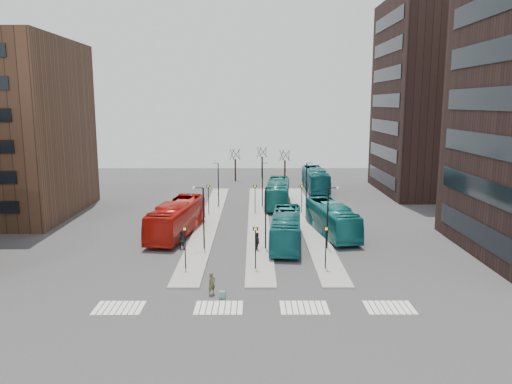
{
  "coord_description": "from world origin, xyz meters",
  "views": [
    {
      "loc": [
        1.51,
        -28.99,
        14.15
      ],
      "look_at": [
        1.68,
        22.14,
        5.0
      ],
      "focal_mm": 35.0,
      "sensor_mm": 36.0,
      "label": 1
    }
  ],
  "objects_px": {
    "red_bus": "(177,218)",
    "teal_bus_a": "(286,229)",
    "traveller": "(212,284)",
    "commuter_a": "(182,240)",
    "teal_bus_b": "(278,193)",
    "teal_bus_d": "(315,179)",
    "commuter_c": "(288,244)",
    "suitcase": "(222,295)",
    "teal_bus_c": "(332,219)",
    "commuter_b": "(257,242)"
  },
  "relations": [
    {
      "from": "teal_bus_b",
      "to": "commuter_b",
      "type": "bearing_deg",
      "value": -93.09
    },
    {
      "from": "commuter_c",
      "to": "commuter_b",
      "type": "bearing_deg",
      "value": -83.92
    },
    {
      "from": "teal_bus_b",
      "to": "commuter_a",
      "type": "bearing_deg",
      "value": -111.78
    },
    {
      "from": "teal_bus_d",
      "to": "commuter_a",
      "type": "relative_size",
      "value": 7.12
    },
    {
      "from": "teal_bus_a",
      "to": "commuter_a",
      "type": "bearing_deg",
      "value": -167.02
    },
    {
      "from": "suitcase",
      "to": "teal_bus_c",
      "type": "relative_size",
      "value": 0.05
    },
    {
      "from": "teal_bus_b",
      "to": "teal_bus_d",
      "type": "relative_size",
      "value": 0.96
    },
    {
      "from": "teal_bus_d",
      "to": "commuter_c",
      "type": "relative_size",
      "value": 7.68
    },
    {
      "from": "teal_bus_c",
      "to": "commuter_b",
      "type": "height_order",
      "value": "teal_bus_c"
    },
    {
      "from": "teal_bus_a",
      "to": "teal_bus_c",
      "type": "relative_size",
      "value": 0.98
    },
    {
      "from": "teal_bus_a",
      "to": "teal_bus_b",
      "type": "xyz_separation_m",
      "value": [
        0.05,
        19.51,
        0.11
      ]
    },
    {
      "from": "red_bus",
      "to": "teal_bus_a",
      "type": "xyz_separation_m",
      "value": [
        11.63,
        -3.84,
        -0.17
      ]
    },
    {
      "from": "teal_bus_a",
      "to": "commuter_c",
      "type": "xyz_separation_m",
      "value": [
        0.0,
        -2.93,
        -0.8
      ]
    },
    {
      "from": "teal_bus_d",
      "to": "traveller",
      "type": "bearing_deg",
      "value": -106.85
    },
    {
      "from": "teal_bus_a",
      "to": "teal_bus_b",
      "type": "height_order",
      "value": "teal_bus_b"
    },
    {
      "from": "commuter_b",
      "to": "red_bus",
      "type": "bearing_deg",
      "value": 39.31
    },
    {
      "from": "traveller",
      "to": "commuter_a",
      "type": "relative_size",
      "value": 0.95
    },
    {
      "from": "suitcase",
      "to": "traveller",
      "type": "distance_m",
      "value": 1.23
    },
    {
      "from": "red_bus",
      "to": "commuter_b",
      "type": "relative_size",
      "value": 7.05
    },
    {
      "from": "teal_bus_c",
      "to": "traveller",
      "type": "height_order",
      "value": "teal_bus_c"
    },
    {
      "from": "red_bus",
      "to": "suitcase",
      "type": "bearing_deg",
      "value": -62.89
    },
    {
      "from": "traveller",
      "to": "commuter_b",
      "type": "height_order",
      "value": "commuter_b"
    },
    {
      "from": "red_bus",
      "to": "teal_bus_c",
      "type": "bearing_deg",
      "value": 9.21
    },
    {
      "from": "traveller",
      "to": "teal_bus_d",
      "type": "bearing_deg",
      "value": 31.07
    },
    {
      "from": "teal_bus_a",
      "to": "commuter_b",
      "type": "relative_size",
      "value": 6.38
    },
    {
      "from": "red_bus",
      "to": "commuter_a",
      "type": "bearing_deg",
      "value": -67.91
    },
    {
      "from": "teal_bus_d",
      "to": "commuter_a",
      "type": "xyz_separation_m",
      "value": [
        -17.13,
        -33.11,
        -0.91
      ]
    },
    {
      "from": "commuter_a",
      "to": "commuter_b",
      "type": "height_order",
      "value": "commuter_b"
    },
    {
      "from": "teal_bus_a",
      "to": "red_bus",
      "type": "bearing_deg",
      "value": 166.9
    },
    {
      "from": "suitcase",
      "to": "commuter_b",
      "type": "height_order",
      "value": "commuter_b"
    },
    {
      "from": "red_bus",
      "to": "teal_bus_d",
      "type": "distance_m",
      "value": 33.38
    },
    {
      "from": "red_bus",
      "to": "teal_bus_b",
      "type": "bearing_deg",
      "value": 61.77
    },
    {
      "from": "commuter_a",
      "to": "commuter_c",
      "type": "bearing_deg",
      "value": -171.54
    },
    {
      "from": "red_bus",
      "to": "teal_bus_a",
      "type": "bearing_deg",
      "value": -9.8
    },
    {
      "from": "red_bus",
      "to": "teal_bus_c",
      "type": "height_order",
      "value": "red_bus"
    },
    {
      "from": "teal_bus_b",
      "to": "commuter_a",
      "type": "relative_size",
      "value": 6.87
    },
    {
      "from": "commuter_b",
      "to": "commuter_c",
      "type": "xyz_separation_m",
      "value": [
        2.92,
        -0.6,
        -0.07
      ]
    },
    {
      "from": "teal_bus_b",
      "to": "teal_bus_c",
      "type": "bearing_deg",
      "value": -66.75
    },
    {
      "from": "teal_bus_b",
      "to": "commuter_a",
      "type": "xyz_separation_m",
      "value": [
        -10.4,
        -20.93,
        -0.84
      ]
    },
    {
      "from": "teal_bus_b",
      "to": "suitcase",
      "type": "bearing_deg",
      "value": -94.82
    },
    {
      "from": "teal_bus_d",
      "to": "traveller",
      "type": "height_order",
      "value": "teal_bus_d"
    },
    {
      "from": "traveller",
      "to": "commuter_c",
      "type": "bearing_deg",
      "value": 16.03
    },
    {
      "from": "red_bus",
      "to": "traveller",
      "type": "height_order",
      "value": "red_bus"
    },
    {
      "from": "teal_bus_b",
      "to": "traveller",
      "type": "distance_m",
      "value": 33.58
    },
    {
      "from": "suitcase",
      "to": "traveller",
      "type": "xyz_separation_m",
      "value": [
        -0.82,
        0.7,
        0.61
      ]
    },
    {
      "from": "commuter_a",
      "to": "traveller",
      "type": "bearing_deg",
      "value": 125.05
    },
    {
      "from": "suitcase",
      "to": "teal_bus_b",
      "type": "bearing_deg",
      "value": 89.47
    },
    {
      "from": "teal_bus_c",
      "to": "traveller",
      "type": "bearing_deg",
      "value": -132.23
    },
    {
      "from": "teal_bus_b",
      "to": "commuter_b",
      "type": "distance_m",
      "value": 22.06
    },
    {
      "from": "suitcase",
      "to": "teal_bus_b",
      "type": "height_order",
      "value": "teal_bus_b"
    }
  ]
}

